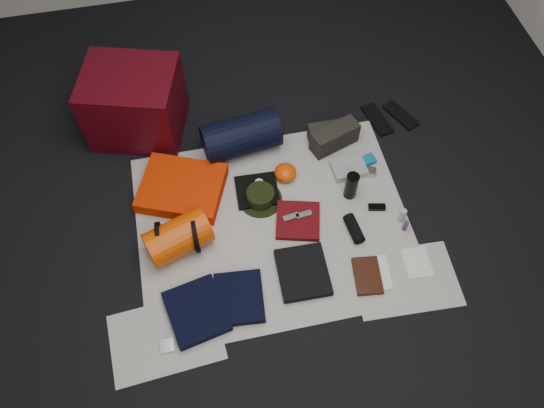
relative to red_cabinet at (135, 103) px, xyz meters
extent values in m
cube|color=black|center=(0.71, -0.92, -0.25)|extent=(4.50, 4.50, 0.02)
cube|color=silver|center=(0.71, -0.92, -0.23)|extent=(1.60, 1.30, 0.01)
cube|color=silver|center=(0.01, -1.47, -0.23)|extent=(0.61, 0.44, 0.00)
cube|color=silver|center=(1.36, -1.42, -0.23)|extent=(0.60, 0.43, 0.00)
cube|color=#46050D|center=(0.00, 0.00, 0.00)|extent=(0.67, 0.61, 0.47)
cube|color=red|center=(0.21, -0.58, -0.18)|extent=(0.60, 0.56, 0.09)
cylinder|color=#D24103|center=(0.15, -0.95, -0.12)|extent=(0.41, 0.32, 0.21)
cylinder|color=black|center=(0.05, -0.95, -0.12)|extent=(0.02, 0.22, 0.22)
cylinder|color=black|center=(0.25, -0.95, -0.12)|extent=(0.03, 0.22, 0.22)
cylinder|color=black|center=(0.62, -0.32, -0.10)|extent=(0.51, 0.31, 0.25)
cylinder|color=black|center=(0.66, -0.73, -0.23)|extent=(0.35, 0.35, 0.01)
cylinder|color=black|center=(0.66, -0.73, -0.18)|extent=(0.17, 0.17, 0.07)
cube|color=black|center=(1.18, -0.35, -0.17)|extent=(0.25, 0.10, 0.12)
cube|color=black|center=(1.21, -0.41, -0.15)|extent=(0.33, 0.21, 0.16)
cube|color=black|center=(1.56, -0.27, -0.23)|extent=(0.16, 0.30, 0.02)
cube|color=black|center=(1.73, -0.27, -0.23)|extent=(0.20, 0.28, 0.01)
cube|color=black|center=(0.19, -1.37, -0.20)|extent=(0.35, 0.39, 0.05)
cube|color=black|center=(0.42, -1.34, -0.21)|extent=(0.29, 0.32, 0.05)
cube|color=black|center=(0.80, -1.27, -0.20)|extent=(0.28, 0.32, 0.05)
cube|color=black|center=(0.65, -0.67, -0.22)|extent=(0.27, 0.25, 0.03)
cube|color=#57090E|center=(0.85, -0.93, -0.21)|extent=(0.31, 0.31, 0.03)
ellipsoid|color=#D24103|center=(0.85, -0.59, -0.18)|extent=(0.14, 0.14, 0.09)
cube|color=#929A93|center=(1.25, -0.63, -0.20)|extent=(0.21, 0.17, 0.05)
cylinder|color=black|center=(1.21, -0.81, -0.13)|extent=(0.10, 0.10, 0.20)
cylinder|color=black|center=(1.16, -1.06, -0.19)|extent=(0.09, 0.19, 0.07)
cube|color=#A0A1A5|center=(1.37, -0.68, -0.21)|extent=(0.11, 0.09, 0.04)
cube|color=#0F6A96|center=(1.38, -0.59, -0.21)|extent=(0.12, 0.09, 0.04)
cylinder|color=#3C2373|center=(1.46, -1.11, -0.19)|extent=(0.03, 0.03, 0.08)
cylinder|color=#A9AEA9|center=(1.46, -1.04, -0.18)|extent=(0.04, 0.04, 0.11)
cube|color=black|center=(1.15, -1.36, -0.21)|extent=(0.17, 0.24, 0.03)
cube|color=silver|center=(1.21, -1.35, -0.22)|extent=(0.17, 0.23, 0.01)
cube|color=silver|center=(1.46, -1.33, -0.23)|extent=(0.16, 0.20, 0.01)
cube|color=black|center=(1.34, -0.94, -0.22)|extent=(0.11, 0.06, 0.03)
cube|color=#A0A1A5|center=(0.01, -1.52, -0.22)|extent=(0.08, 0.08, 0.01)
cylinder|color=silver|center=(0.67, -0.64, -0.19)|extent=(0.05, 0.05, 0.04)
cube|color=#A0A1A5|center=(0.81, -0.91, -0.19)|extent=(0.10, 0.05, 0.01)
cube|color=#A0A1A5|center=(0.89, -0.91, -0.19)|extent=(0.10, 0.05, 0.01)
camera|label=1|loc=(0.38, -2.43, 2.52)|focal=35.00mm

